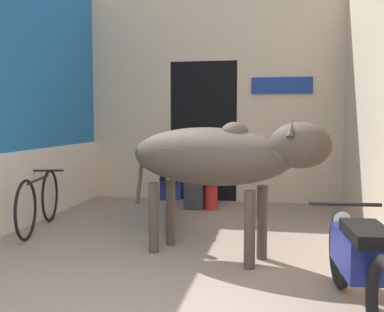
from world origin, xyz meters
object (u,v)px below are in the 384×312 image
(cow, at_px, (219,157))
(shopkeeper_seated, at_px, (195,168))
(motorcycle_near, at_px, (359,260))
(plastic_stool, at_px, (211,195))
(bicycle, at_px, (39,201))
(motorcycle_far, at_px, (170,192))

(cow, bearing_deg, shopkeeper_seated, 105.77)
(motorcycle_near, distance_m, plastic_stool, 4.05)
(motorcycle_near, relative_size, bicycle, 1.11)
(bicycle, distance_m, plastic_stool, 2.66)
(cow, distance_m, bicycle, 2.64)
(shopkeeper_seated, bearing_deg, bicycle, -134.24)
(cow, height_order, bicycle, cow)
(cow, relative_size, plastic_stool, 5.02)
(bicycle, bearing_deg, plastic_stool, 40.98)
(motorcycle_near, relative_size, shopkeeper_seated, 1.50)
(motorcycle_near, bearing_deg, bicycle, 151.69)
(bicycle, bearing_deg, motorcycle_far, 23.37)
(motorcycle_near, xyz_separation_m, bicycle, (-3.63, 1.96, -0.06))
(shopkeeper_seated, bearing_deg, cow, -74.23)
(cow, bearing_deg, motorcycle_far, 121.44)
(cow, relative_size, motorcycle_near, 1.17)
(bicycle, bearing_deg, motorcycle_near, -28.31)
(motorcycle_far, height_order, bicycle, motorcycle_far)
(shopkeeper_seated, bearing_deg, motorcycle_far, -97.88)
(motorcycle_far, bearing_deg, cow, -58.56)
(cow, distance_m, plastic_stool, 2.63)
(shopkeeper_seated, distance_m, plastic_stool, 0.50)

